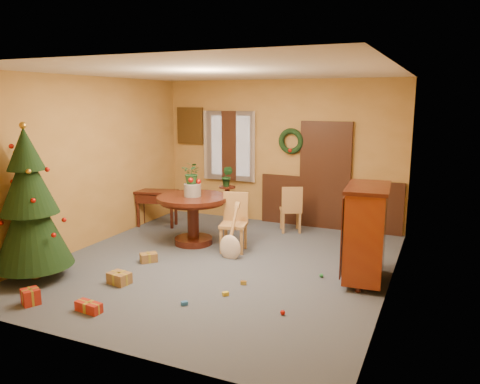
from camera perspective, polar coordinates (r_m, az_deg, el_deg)
The scene contains 21 objects.
room_envelope at distance 9.46m, azimuth 5.96°, elevation 2.69°, with size 5.50×5.50×5.50m.
dining_table at distance 8.22m, azimuth -5.76°, elevation -2.27°, with size 1.25×1.25×0.86m.
urn at distance 8.14m, azimuth -5.81°, elevation 0.24°, with size 0.30×0.30×0.22m, color slate.
centerpiece_plant at distance 8.09m, azimuth -5.85°, elevation 2.31°, with size 0.34×0.30×0.38m, color #1E4C23.
chair_near at distance 7.87m, azimuth -0.68°, elevation -3.40°, with size 0.51×0.51×0.98m.
chair_far at distance 8.97m, azimuth 6.26°, elevation -1.90°, with size 0.52×0.52×0.90m.
guitar at distance 7.47m, azimuth -1.22°, elevation -4.92°, with size 0.37×0.17×0.87m, color beige, non-canonical shape.
plant_stand at distance 9.29m, azimuth -1.56°, elevation -1.20°, with size 0.32×0.32×0.82m.
stand_plant at distance 9.19m, azimuth -1.57°, elevation 1.93°, with size 0.22×0.18×0.41m, color #19471E.
christmas_tree at distance 7.11m, azimuth -24.23°, elevation -1.61°, with size 1.07×1.07×2.22m.
writing_desk at distance 9.50m, azimuth -10.11°, elevation -0.88°, with size 0.89×0.60×0.73m.
sideboard at distance 6.70m, azimuth 15.10°, elevation -4.60°, with size 0.65×1.10×1.36m.
gift_a at distance 6.79m, azimuth -14.50°, elevation -10.13°, with size 0.33×0.26×0.16m.
gift_b at distance 6.51m, azimuth -24.16°, elevation -11.57°, with size 0.26×0.26×0.20m.
gift_c at distance 7.55m, azimuth -11.08°, elevation -7.85°, with size 0.30×0.31×0.14m.
gift_d at distance 6.07m, azimuth -17.96°, elevation -13.18°, with size 0.35×0.18×0.12m.
toy_a at distance 6.00m, azimuth -6.80°, elevation -13.32°, with size 0.08×0.05×0.05m, color #2764AD.
toy_b at distance 6.91m, azimuth 9.89°, elevation -9.99°, with size 0.06×0.06×0.06m, color #24843E.
toy_c at distance 6.23m, azimuth -1.79°, elevation -12.30°, with size 0.08×0.05×0.05m, color gold.
toy_d at distance 5.74m, azimuth 5.23°, elevation -14.43°, with size 0.06×0.06×0.06m, color #B5150C.
toy_e at distance 6.57m, azimuth 0.44°, elevation -11.01°, with size 0.08×0.05×0.05m, color gold.
Camera 1 is at (3.08, -6.20, 2.51)m, focal length 35.00 mm.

